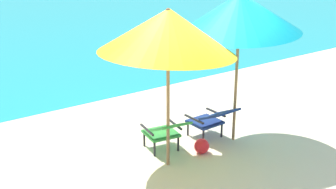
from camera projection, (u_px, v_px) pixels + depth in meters
The scene contains 6 objects.
ground_plane at pixel (87, 85), 11.19m from camera, with size 40.00×40.00×0.00m, color beige.
lounge_chair_left at pixel (166, 130), 7.71m from camera, with size 0.66×0.94×0.68m.
lounge_chair_right at pixel (212, 118), 8.20m from camera, with size 0.57×0.90×0.68m.
beach_umbrella_left at pixel (168, 31), 6.72m from camera, with size 2.45×2.42×2.56m.
beach_umbrella_right at pixel (240, 13), 7.57m from camera, with size 2.46×2.44×2.63m.
beach_ball at pixel (202, 146), 7.78m from camera, with size 0.25×0.25×0.25m, color red.
Camera 1 is at (-4.51, -5.79, 3.58)m, focal length 49.98 mm.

